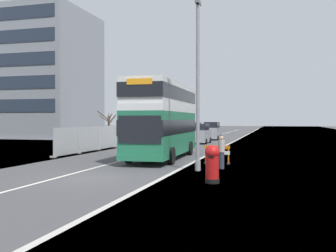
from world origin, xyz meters
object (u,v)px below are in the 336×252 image
(lamppost_foreground, at_px, (198,90))
(car_oncoming_near, at_px, (200,134))
(double_decker_bus, at_px, (163,119))
(pedestrian_at_kerb, at_px, (221,152))
(red_pillar_postbox, at_px, (212,162))
(car_receding_far, at_px, (195,130))
(roadworks_barrier, at_px, (217,153))
(car_receding_mid, at_px, (212,131))

(lamppost_foreground, height_order, car_oncoming_near, lamppost_foreground)
(double_decker_bus, bearing_deg, pedestrian_at_kerb, -44.40)
(double_decker_bus, distance_m, lamppost_foreground, 6.57)
(pedestrian_at_kerb, bearing_deg, car_oncoming_near, 103.83)
(double_decker_bus, relative_size, pedestrian_at_kerb, 6.13)
(double_decker_bus, height_order, red_pillar_postbox, double_decker_bus)
(car_receding_far, bearing_deg, car_oncoming_near, -76.14)
(lamppost_foreground, bearing_deg, car_receding_far, 101.91)
(roadworks_barrier, bearing_deg, car_oncoming_near, 103.77)
(pedestrian_at_kerb, bearing_deg, roadworks_barrier, 104.30)
(double_decker_bus, height_order, car_oncoming_near, double_decker_bus)
(roadworks_barrier, distance_m, car_receding_far, 34.55)
(car_receding_mid, relative_size, pedestrian_at_kerb, 2.28)
(car_oncoming_near, bearing_deg, red_pillar_postbox, -78.05)
(red_pillar_postbox, relative_size, roadworks_barrier, 1.05)
(red_pillar_postbox, relative_size, pedestrian_at_kerb, 0.90)
(pedestrian_at_kerb, bearing_deg, lamppost_foreground, -133.86)
(double_decker_bus, height_order, car_receding_far, double_decker_bus)
(double_decker_bus, relative_size, car_receding_far, 2.53)
(car_receding_mid, xyz_separation_m, pedestrian_at_kerb, (5.18, -28.83, -0.20))
(double_decker_bus, xyz_separation_m, pedestrian_at_kerb, (4.45, -4.35, -1.75))
(lamppost_foreground, distance_m, car_receding_mid, 30.34)
(lamppost_foreground, height_order, roadworks_barrier, lamppost_foreground)
(car_receding_far, bearing_deg, roadworks_barrier, -76.19)
(double_decker_bus, distance_m, car_receding_mid, 24.54)
(double_decker_bus, relative_size, car_oncoming_near, 2.55)
(lamppost_foreground, bearing_deg, pedestrian_at_kerb, 46.14)
(double_decker_bus, distance_m, red_pillar_postbox, 10.31)
(double_decker_bus, bearing_deg, car_receding_mid, 91.71)
(double_decker_bus, relative_size, roadworks_barrier, 7.12)
(pedestrian_at_kerb, bearing_deg, double_decker_bus, 135.60)
(car_oncoming_near, bearing_deg, pedestrian_at_kerb, -76.17)
(car_receding_far, bearing_deg, car_receding_mid, -62.25)
(roadworks_barrier, height_order, car_receding_mid, car_receding_mid)
(car_receding_mid, distance_m, car_receding_far, 7.78)
(pedestrian_at_kerb, bearing_deg, car_receding_mid, 100.18)
(roadworks_barrier, distance_m, pedestrian_at_kerb, 2.25)
(red_pillar_postbox, height_order, car_receding_far, car_receding_far)
(car_receding_far, bearing_deg, lamppost_foreground, -78.09)
(car_oncoming_near, bearing_deg, car_receding_far, 103.86)
(lamppost_foreground, xyz_separation_m, roadworks_barrier, (0.49, 3.25, -3.37))
(double_decker_bus, bearing_deg, car_receding_far, 97.90)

